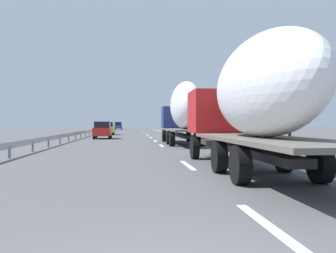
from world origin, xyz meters
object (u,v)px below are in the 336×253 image
at_px(car_red_compact, 103,130).
at_px(car_blue_sedan, 118,126).
at_px(truck_trailing, 251,98).
at_px(car_yellow_coupe, 108,128).
at_px(road_sign, 181,119).
at_px(truck_lead, 184,111).

distance_m(car_red_compact, car_blue_sedan, 56.52).
bearing_deg(car_blue_sedan, truck_trailing, -175.02).
xyz_separation_m(car_red_compact, car_blue_sedan, (56.52, 0.34, 0.07)).
distance_m(truck_trailing, car_red_compact, 29.00).
xyz_separation_m(truck_trailing, car_yellow_coupe, (41.84, 7.38, -1.54)).
bearing_deg(road_sign, car_red_compact, 142.97).
relative_size(car_yellow_coupe, car_red_compact, 1.16).
bearing_deg(car_red_compact, truck_trailing, -165.96).
xyz_separation_m(truck_lead, road_sign, (25.25, -3.10, -0.33)).
bearing_deg(truck_lead, road_sign, -7.00).
height_order(car_red_compact, road_sign, road_sign).
bearing_deg(truck_lead, truck_trailing, 180.00).
distance_m(truck_trailing, car_yellow_coupe, 42.51).
height_order(truck_lead, car_blue_sedan, truck_lead).
relative_size(car_blue_sedan, road_sign, 1.30).
relative_size(truck_trailing, car_red_compact, 3.31).
xyz_separation_m(truck_lead, truck_trailing, (-16.27, 0.00, -0.14)).
height_order(truck_trailing, car_blue_sedan, truck_trailing).
height_order(truck_lead, road_sign, truck_lead).
bearing_deg(truck_lead, car_yellow_coupe, 16.09).
relative_size(truck_trailing, road_sign, 4.06).
bearing_deg(car_blue_sedan, car_yellow_coupe, 179.99).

